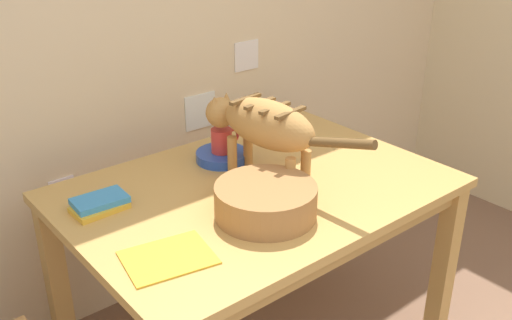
% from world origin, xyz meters
% --- Properties ---
extents(wall_rear, '(4.51, 0.11, 2.50)m').
position_xyz_m(wall_rear, '(-0.00, 2.14, 1.25)').
color(wall_rear, beige).
rests_on(wall_rear, ground_plane).
extents(dining_table, '(1.34, 0.95, 0.76)m').
position_xyz_m(dining_table, '(0.07, 1.46, 0.67)').
color(dining_table, tan).
rests_on(dining_table, ground_plane).
extents(cat, '(0.21, 0.73, 0.30)m').
position_xyz_m(cat, '(0.13, 1.50, 0.96)').
color(cat, '#C38947').
rests_on(cat, dining_table).
extents(saucer_bowl, '(0.20, 0.20, 0.04)m').
position_xyz_m(saucer_bowl, '(0.10, 1.71, 0.78)').
color(saucer_bowl, blue).
rests_on(saucer_bowl, dining_table).
extents(coffee_mug, '(0.12, 0.08, 0.09)m').
position_xyz_m(coffee_mug, '(0.10, 1.71, 0.84)').
color(coffee_mug, red).
rests_on(coffee_mug, saucer_bowl).
extents(magazine, '(0.28, 0.24, 0.01)m').
position_xyz_m(magazine, '(-0.42, 1.27, 0.76)').
color(magazine, gold).
rests_on(magazine, dining_table).
extents(book_stack, '(0.19, 0.13, 0.04)m').
position_xyz_m(book_stack, '(-0.44, 1.65, 0.78)').
color(book_stack, gold).
rests_on(book_stack, dining_table).
extents(wicker_basket, '(0.33, 0.33, 0.11)m').
position_xyz_m(wicker_basket, '(-0.04, 1.27, 0.81)').
color(wicker_basket, '#A87340').
rests_on(wicker_basket, dining_table).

